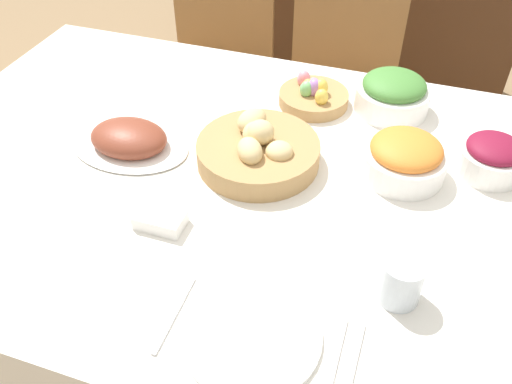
# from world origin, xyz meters

# --- Properties ---
(ground_plane) EXTENTS (12.00, 12.00, 0.00)m
(ground_plane) POSITION_xyz_m (0.00, 0.00, 0.00)
(ground_plane) COLOR #937551
(dining_table) EXTENTS (1.88, 1.13, 0.76)m
(dining_table) POSITION_xyz_m (0.00, 0.00, 0.38)
(dining_table) COLOR white
(dining_table) RESTS_ON ground
(chair_far_center) EXTENTS (0.45, 0.45, 0.90)m
(chair_far_center) POSITION_xyz_m (-0.03, 0.93, 0.49)
(chair_far_center) COLOR olive
(chair_far_center) RESTS_ON ground
(chair_far_left) EXTENTS (0.44, 0.44, 0.90)m
(chair_far_left) POSITION_xyz_m (-0.55, 0.93, 0.49)
(chair_far_left) COLOR olive
(chair_far_left) RESTS_ON ground
(bread_basket) EXTENTS (0.29, 0.29, 0.11)m
(bread_basket) POSITION_xyz_m (-0.07, 0.06, 0.79)
(bread_basket) COLOR #AD8451
(bread_basket) RESTS_ON dining_table
(egg_basket) EXTENTS (0.19, 0.19, 0.08)m
(egg_basket) POSITION_xyz_m (-0.01, 0.35, 0.79)
(egg_basket) COLOR #AD8451
(egg_basket) RESTS_ON dining_table
(ham_platter) EXTENTS (0.30, 0.21, 0.07)m
(ham_platter) POSITION_xyz_m (-0.39, 0.01, 0.78)
(ham_platter) COLOR white
(ham_platter) RESTS_ON dining_table
(green_salad_bowl) EXTENTS (0.20, 0.20, 0.11)m
(green_salad_bowl) POSITION_xyz_m (0.19, 0.39, 0.81)
(green_salad_bowl) COLOR white
(green_salad_bowl) RESTS_ON dining_table
(beet_salad_bowl) EXTENTS (0.15, 0.15, 0.09)m
(beet_salad_bowl) POSITION_xyz_m (0.45, 0.20, 0.80)
(beet_salad_bowl) COLOR white
(beet_salad_bowl) RESTS_ON dining_table
(carrot_bowl) EXTENTS (0.19, 0.19, 0.10)m
(carrot_bowl) POSITION_xyz_m (0.26, 0.12, 0.81)
(carrot_bowl) COLOR white
(carrot_bowl) RESTS_ON dining_table
(dinner_plate) EXTENTS (0.24, 0.24, 0.01)m
(dinner_plate) POSITION_xyz_m (0.07, -0.40, 0.76)
(dinner_plate) COLOR white
(dinner_plate) RESTS_ON dining_table
(fork) EXTENTS (0.01, 0.17, 0.00)m
(fork) POSITION_xyz_m (-0.08, -0.40, 0.76)
(fork) COLOR silver
(fork) RESTS_ON dining_table
(knife) EXTENTS (0.01, 0.17, 0.00)m
(knife) POSITION_xyz_m (0.22, -0.40, 0.76)
(knife) COLOR silver
(knife) RESTS_ON dining_table
(spoon) EXTENTS (0.01, 0.17, 0.00)m
(spoon) POSITION_xyz_m (0.25, -0.40, 0.76)
(spoon) COLOR silver
(spoon) RESTS_ON dining_table
(drinking_cup) EXTENTS (0.08, 0.08, 0.09)m
(drinking_cup) POSITION_xyz_m (0.30, -0.23, 0.80)
(drinking_cup) COLOR silver
(drinking_cup) RESTS_ON dining_table
(butter_dish) EXTENTS (0.10, 0.06, 0.03)m
(butter_dish) POSITION_xyz_m (-0.20, -0.21, 0.77)
(butter_dish) COLOR white
(butter_dish) RESTS_ON dining_table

